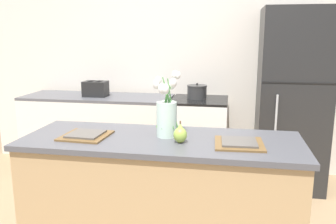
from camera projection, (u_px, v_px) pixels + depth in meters
The scene contains 11 objects.
back_wall at pixel (195, 55), 4.13m from camera, with size 5.20×0.08×2.70m.
kitchen_island at pixel (161, 204), 2.39m from camera, with size 1.80×0.66×0.92m.
back_counter at pixel (99, 134), 4.12m from camera, with size 1.68×0.60×0.90m.
stove_range at pixel (199, 139), 3.91m from camera, with size 0.60×0.61×0.90m.
refrigerator at pixel (292, 100), 3.65m from camera, with size 0.68×0.67×1.84m.
flower_vase at pixel (167, 112), 2.30m from camera, with size 0.18×0.17×0.43m.
pear_figurine at pixel (180, 134), 2.19m from camera, with size 0.08×0.08×0.14m.
plate_setting_left at pixel (86, 135), 2.33m from camera, with size 0.31×0.31×0.02m.
plate_setting_right at pixel (239, 143), 2.16m from camera, with size 0.31×0.31×0.02m.
toaster at pixel (96, 89), 3.97m from camera, with size 0.28×0.18×0.17m.
cooking_pot at pixel (197, 92), 3.85m from camera, with size 0.22×0.22×0.17m.
Camera 1 is at (0.44, -2.16, 1.58)m, focal length 38.00 mm.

